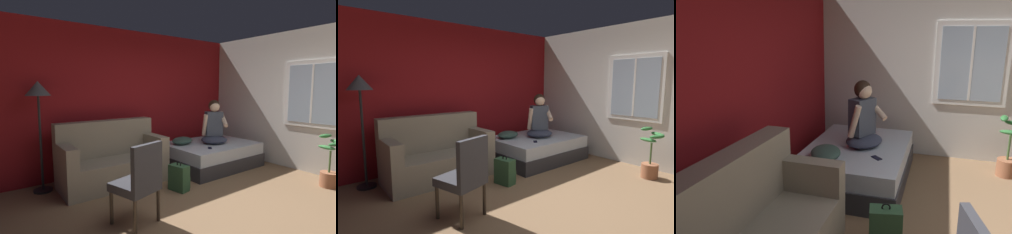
% 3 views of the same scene
% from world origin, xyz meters
% --- Properties ---
extents(ground_plane, '(40.00, 40.00, 0.00)m').
position_xyz_m(ground_plane, '(0.00, 0.00, 0.00)').
color(ground_plane, brown).
extents(wall_back_accent, '(10.03, 0.16, 2.70)m').
position_xyz_m(wall_back_accent, '(0.00, 2.79, 1.35)').
color(wall_back_accent, maroon).
rests_on(wall_back_accent, ground).
extents(wall_side_with_window, '(0.19, 6.82, 2.70)m').
position_xyz_m(wall_side_with_window, '(2.59, 0.01, 1.35)').
color(wall_side_with_window, silver).
rests_on(wall_side_with_window, ground).
extents(bed, '(1.81, 1.31, 0.48)m').
position_xyz_m(bed, '(1.32, 1.80, 0.24)').
color(bed, '#2D2D33').
rests_on(bed, ground).
extents(couch, '(1.71, 0.84, 1.04)m').
position_xyz_m(couch, '(-0.72, 2.10, 0.39)').
color(couch, gray).
rests_on(couch, ground).
extents(side_chair, '(0.57, 0.57, 0.98)m').
position_xyz_m(side_chair, '(-1.03, 0.65, 0.53)').
color(side_chair, '#382D23').
rests_on(side_chair, ground).
extents(person_seated, '(0.67, 0.63, 0.88)m').
position_xyz_m(person_seated, '(1.33, 1.73, 0.84)').
color(person_seated, '#383D51').
rests_on(person_seated, bed).
extents(backpack, '(0.28, 0.33, 0.46)m').
position_xyz_m(backpack, '(-0.00, 1.18, 0.19)').
color(backpack, '#2D5133').
rests_on(backpack, ground).
extents(throw_pillow, '(0.56, 0.47, 0.14)m').
position_xyz_m(throw_pillow, '(0.78, 2.06, 0.55)').
color(throw_pillow, '#385147').
rests_on(throw_pillow, bed).
extents(cell_phone, '(0.15, 0.15, 0.01)m').
position_xyz_m(cell_phone, '(0.96, 1.47, 0.48)').
color(cell_phone, black).
rests_on(cell_phone, bed).
extents(floor_lamp, '(0.36, 0.36, 1.70)m').
position_xyz_m(floor_lamp, '(-1.73, 2.40, 1.43)').
color(floor_lamp, black).
rests_on(floor_lamp, ground).
extents(potted_plant, '(0.39, 0.37, 0.85)m').
position_xyz_m(potted_plant, '(2.03, -0.15, 0.30)').
color(potted_plant, '#995B3D').
rests_on(potted_plant, ground).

